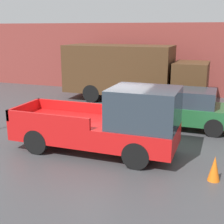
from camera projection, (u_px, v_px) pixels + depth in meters
name	position (u px, v px, depth m)	size (l,w,h in m)	color
ground_plane	(111.00, 143.00, 11.17)	(60.00, 60.00, 0.00)	#3D3D3F
building_wall	(164.00, 59.00, 19.14)	(28.00, 0.15, 4.31)	brown
pickup_truck	(110.00, 123.00, 9.99)	(5.41, 1.94, 2.24)	red
car	(179.00, 108.00, 12.81)	(4.73, 1.84, 1.60)	#1E592D
delivery_truck	(130.00, 71.00, 17.38)	(7.82, 2.54, 3.07)	#472D19
newspaper_box	(156.00, 85.00, 19.38)	(0.45, 0.40, 1.10)	gold
traffic_cone	(214.00, 169.00, 8.32)	(0.33, 0.33, 0.70)	orange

